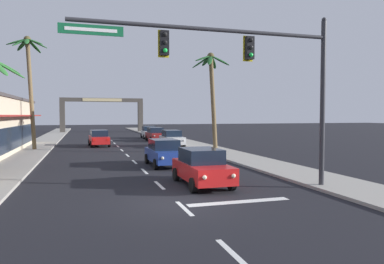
# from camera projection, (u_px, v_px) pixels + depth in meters

# --- Properties ---
(ground_plane) EXTENTS (220.00, 220.00, 0.00)m
(ground_plane) POSITION_uv_depth(u_px,v_px,m) (178.00, 202.00, 13.30)
(ground_plane) COLOR black
(sidewalk_right) EXTENTS (3.20, 110.00, 0.14)m
(sidewalk_right) POSITION_uv_depth(u_px,v_px,m) (204.00, 148.00, 34.67)
(sidewalk_right) COLOR #9E998E
(sidewalk_right) RESTS_ON ground
(sidewalk_left) EXTENTS (3.20, 110.00, 0.14)m
(sidewalk_left) POSITION_uv_depth(u_px,v_px,m) (28.00, 153.00, 30.20)
(sidewalk_left) COLOR #9E998E
(sidewalk_left) RESTS_ON ground
(lane_markings) EXTENTS (4.28, 87.48, 0.01)m
(lane_markings) POSITION_uv_depth(u_px,v_px,m) (128.00, 151.00, 32.07)
(lane_markings) COLOR silver
(lane_markings) RESTS_ON ground
(traffic_signal_mast) EXTENTS (11.01, 0.41, 7.47)m
(traffic_signal_mast) POSITION_uv_depth(u_px,v_px,m) (253.00, 65.00, 14.76)
(traffic_signal_mast) COLOR #2D2D33
(traffic_signal_mast) RESTS_ON ground
(sedan_lead_at_stop_bar) EXTENTS (1.96, 4.46, 1.68)m
(sedan_lead_at_stop_bar) POSITION_uv_depth(u_px,v_px,m) (202.00, 167.00, 16.51)
(sedan_lead_at_stop_bar) COLOR red
(sedan_lead_at_stop_bar) RESTS_ON ground
(sedan_third_in_queue) EXTENTS (1.99, 4.47, 1.68)m
(sedan_third_in_queue) POSITION_uv_depth(u_px,v_px,m) (164.00, 152.00, 22.86)
(sedan_third_in_queue) COLOR navy
(sedan_third_in_queue) RESTS_ON ground
(sedan_oncoming_far) EXTENTS (2.13, 4.52, 1.68)m
(sedan_oncoming_far) POSITION_uv_depth(u_px,v_px,m) (99.00, 138.00, 37.11)
(sedan_oncoming_far) COLOR red
(sedan_oncoming_far) RESTS_ON ground
(sedan_parked_nearest_kerb) EXTENTS (2.06, 4.50, 1.68)m
(sedan_parked_nearest_kerb) POSITION_uv_depth(u_px,v_px,m) (155.00, 134.00, 44.61)
(sedan_parked_nearest_kerb) COLOR maroon
(sedan_parked_nearest_kerb) RESTS_ON ground
(sedan_parked_mid_kerb) EXTENTS (2.03, 4.48, 1.68)m
(sedan_parked_mid_kerb) POSITION_uv_depth(u_px,v_px,m) (149.00, 132.00, 49.63)
(sedan_parked_mid_kerb) COLOR silver
(sedan_parked_mid_kerb) RESTS_ON ground
(sedan_parked_far_kerb) EXTENTS (1.97, 4.46, 1.68)m
(sedan_parked_far_kerb) POSITION_uv_depth(u_px,v_px,m) (172.00, 138.00, 36.68)
(sedan_parked_far_kerb) COLOR silver
(sedan_parked_far_kerb) RESTS_ON ground
(palm_left_third) EXTENTS (3.47, 3.50, 10.23)m
(palm_left_third) POSITION_uv_depth(u_px,v_px,m) (29.00, 71.00, 32.03)
(palm_left_third) COLOR brown
(palm_left_third) RESTS_ON ground
(palm_right_second) EXTENTS (3.53, 3.45, 8.53)m
(palm_right_second) POSITION_uv_depth(u_px,v_px,m) (212.00, 84.00, 30.73)
(palm_right_second) COLOR brown
(palm_right_second) RESTS_ON ground
(town_gateway_arch) EXTENTS (14.93, 0.90, 6.36)m
(town_gateway_arch) POSITION_uv_depth(u_px,v_px,m) (102.00, 110.00, 66.55)
(town_gateway_arch) COLOR #423D38
(town_gateway_arch) RESTS_ON ground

